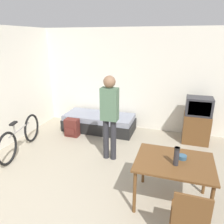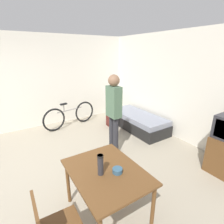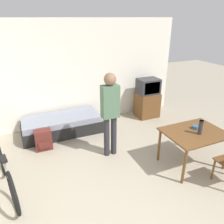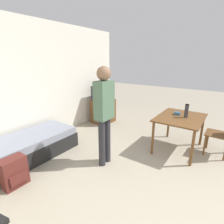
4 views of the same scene
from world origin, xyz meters
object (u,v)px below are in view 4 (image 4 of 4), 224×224
(wooden_chair, at_px, (224,133))
(mate_bowl, at_px, (177,113))
(daybed, at_px, (26,148))
(dining_table, at_px, (180,121))
(person_standing, at_px, (104,110))
(thermos_flask, at_px, (187,110))
(backpack, at_px, (14,172))
(tv, at_px, (103,105))

(wooden_chair, relative_size, mate_bowl, 6.79)
(daybed, height_order, dining_table, dining_table)
(daybed, bearing_deg, person_standing, -60.74)
(person_standing, xyz_separation_m, mate_bowl, (1.42, -0.86, -0.28))
(dining_table, xyz_separation_m, mate_bowl, (0.11, 0.10, 0.12))
(wooden_chair, relative_size, thermos_flask, 3.19)
(thermos_flask, height_order, backpack, thermos_flask)
(tv, relative_size, person_standing, 0.64)
(thermos_flask, height_order, mate_bowl, thermos_flask)
(dining_table, distance_m, thermos_flask, 0.26)
(tv, distance_m, person_standing, 2.29)
(tv, distance_m, thermos_flask, 2.51)
(backpack, bearing_deg, dining_table, -33.53)
(dining_table, bearing_deg, backpack, 146.47)
(mate_bowl, bearing_deg, daybed, 134.61)
(wooden_chair, distance_m, mate_bowl, 0.93)
(wooden_chair, bearing_deg, mate_bowl, 97.73)
(mate_bowl, bearing_deg, thermos_flask, -113.91)
(tv, xyz_separation_m, dining_table, (-0.44, -2.35, 0.11))
(dining_table, relative_size, backpack, 2.41)
(dining_table, xyz_separation_m, backpack, (-2.59, 1.72, -0.42))
(daybed, bearing_deg, backpack, -132.07)
(dining_table, bearing_deg, daybed, 131.92)
(dining_table, bearing_deg, wooden_chair, -73.96)
(tv, distance_m, backpack, 3.11)
(thermos_flask, bearing_deg, dining_table, 101.13)
(thermos_flask, xyz_separation_m, backpack, (-2.61, 1.81, -0.65))
(daybed, height_order, tv, tv)
(daybed, relative_size, mate_bowl, 14.84)
(thermos_flask, relative_size, mate_bowl, 2.13)
(dining_table, bearing_deg, mate_bowl, 43.65)
(backpack, bearing_deg, mate_bowl, -30.95)
(person_standing, bearing_deg, mate_bowl, -31.27)
(wooden_chair, xyz_separation_m, backpack, (-2.82, 2.50, -0.27))
(tv, height_order, backpack, tv)
(daybed, distance_m, backpack, 0.79)
(wooden_chair, bearing_deg, backpack, 138.42)
(tv, bearing_deg, daybed, -178.88)
(tv, bearing_deg, backpack, -168.22)
(dining_table, height_order, thermos_flask, thermos_flask)
(daybed, distance_m, dining_table, 3.12)
(dining_table, bearing_deg, thermos_flask, -78.87)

